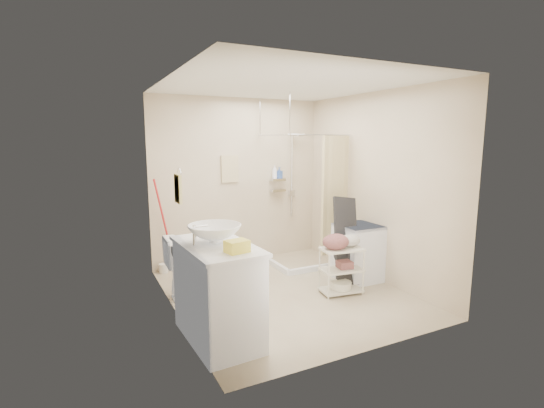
% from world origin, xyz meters
% --- Properties ---
extents(floor, '(3.20, 3.20, 0.00)m').
position_xyz_m(floor, '(0.00, 0.00, 0.00)').
color(floor, tan).
rests_on(floor, ground).
extents(ceiling, '(2.80, 3.20, 0.04)m').
position_xyz_m(ceiling, '(0.00, 0.00, 2.60)').
color(ceiling, silver).
rests_on(ceiling, ground).
extents(wall_back, '(2.80, 0.04, 2.60)m').
position_xyz_m(wall_back, '(0.00, 1.60, 1.30)').
color(wall_back, beige).
rests_on(wall_back, ground).
extents(wall_front, '(2.80, 0.04, 2.60)m').
position_xyz_m(wall_front, '(0.00, -1.60, 1.30)').
color(wall_front, beige).
rests_on(wall_front, ground).
extents(wall_left, '(0.04, 3.20, 2.60)m').
position_xyz_m(wall_left, '(-1.40, 0.00, 1.30)').
color(wall_left, beige).
rests_on(wall_left, ground).
extents(wall_right, '(0.04, 3.20, 2.60)m').
position_xyz_m(wall_right, '(1.40, 0.00, 1.30)').
color(wall_right, beige).
rests_on(wall_right, ground).
extents(vanity, '(0.67, 1.13, 0.96)m').
position_xyz_m(vanity, '(-1.16, -0.75, 0.48)').
color(vanity, white).
rests_on(vanity, ground).
extents(sink, '(0.64, 0.64, 0.18)m').
position_xyz_m(sink, '(-1.15, -0.68, 1.05)').
color(sink, white).
rests_on(sink, vanity).
extents(counter_basket, '(0.22, 0.19, 0.11)m').
position_xyz_m(counter_basket, '(-1.08, -1.09, 1.02)').
color(counter_basket, '#F8EA44').
rests_on(counter_basket, vanity).
extents(floor_basket, '(0.25, 0.21, 0.13)m').
position_xyz_m(floor_basket, '(-1.00, -0.97, 0.06)').
color(floor_basket, gold).
rests_on(floor_basket, ground).
extents(toilet, '(0.77, 0.46, 0.78)m').
position_xyz_m(toilet, '(-1.04, 0.43, 0.39)').
color(toilet, silver).
rests_on(toilet, ground).
extents(mop, '(0.17, 0.17, 1.40)m').
position_xyz_m(mop, '(-1.25, 1.49, 0.70)').
color(mop, red).
rests_on(mop, ground).
extents(potted_plant_a, '(0.19, 0.14, 0.35)m').
position_xyz_m(potted_plant_a, '(-0.08, 1.46, 0.17)').
color(potted_plant_a, '#9C4E39').
rests_on(potted_plant_a, ground).
extents(potted_plant_b, '(0.23, 0.23, 0.33)m').
position_xyz_m(potted_plant_b, '(0.04, 1.45, 0.16)').
color(potted_plant_b, brown).
rests_on(potted_plant_b, ground).
extents(hanging_towel, '(0.28, 0.03, 0.42)m').
position_xyz_m(hanging_towel, '(-0.15, 1.58, 1.50)').
color(hanging_towel, beige).
rests_on(hanging_towel, wall_back).
extents(towel_ring, '(0.04, 0.22, 0.34)m').
position_xyz_m(towel_ring, '(-1.38, -0.20, 1.47)').
color(towel_ring, '#EBE08F').
rests_on(towel_ring, wall_left).
extents(tp_holder, '(0.08, 0.12, 0.14)m').
position_xyz_m(tp_holder, '(-1.36, 0.05, 0.72)').
color(tp_holder, white).
rests_on(tp_holder, wall_left).
extents(shower, '(1.10, 1.10, 2.10)m').
position_xyz_m(shower, '(0.85, 1.05, 1.05)').
color(shower, silver).
rests_on(shower, ground).
extents(shampoo_bottle_a, '(0.11, 0.11, 0.22)m').
position_xyz_m(shampoo_bottle_a, '(0.62, 1.53, 1.43)').
color(shampoo_bottle_a, white).
rests_on(shampoo_bottle_a, shower).
extents(shampoo_bottle_b, '(0.11, 0.11, 0.18)m').
position_xyz_m(shampoo_bottle_b, '(0.70, 1.54, 1.41)').
color(shampoo_bottle_b, '#315198').
rests_on(shampoo_bottle_b, shower).
extents(washing_machine, '(0.55, 0.56, 0.79)m').
position_xyz_m(washing_machine, '(1.14, -0.02, 0.39)').
color(washing_machine, silver).
rests_on(washing_machine, ground).
extents(laundry_rack, '(0.56, 0.38, 0.72)m').
position_xyz_m(laundry_rack, '(0.63, -0.33, 0.36)').
color(laundry_rack, beige).
rests_on(laundry_rack, ground).
extents(ironing_board, '(0.35, 0.11, 1.23)m').
position_xyz_m(ironing_board, '(0.87, -0.09, 0.61)').
color(ironing_board, black).
rests_on(ironing_board, ground).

